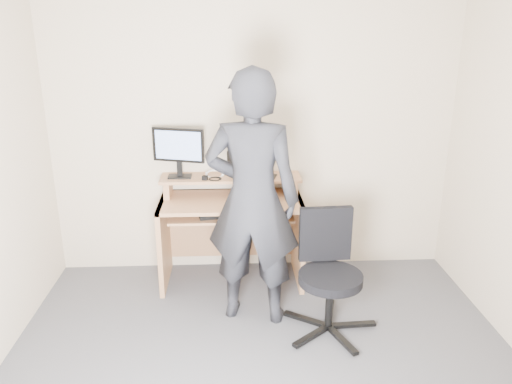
{
  "coord_description": "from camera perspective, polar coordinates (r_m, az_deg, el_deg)",
  "views": [
    {
      "loc": [
        -0.19,
        -2.5,
        2.16
      ],
      "look_at": [
        -0.01,
        1.05,
        0.95
      ],
      "focal_mm": 35.0,
      "sensor_mm": 36.0,
      "label": 1
    }
  ],
  "objects": [
    {
      "name": "back_wall",
      "position": [
        4.35,
        -0.33,
        6.72
      ],
      "size": [
        3.5,
        0.02,
        2.5
      ],
      "primitive_type": "cube",
      "color": "#C0AF99",
      "rests_on": "ground"
    },
    {
      "name": "desk",
      "position": [
        4.34,
        -2.82,
        -3.05
      ],
      "size": [
        1.2,
        0.6,
        0.91
      ],
      "color": "tan",
      "rests_on": "ground"
    },
    {
      "name": "monitor",
      "position": [
        4.23,
        -8.87,
        4.98
      ],
      "size": [
        0.44,
        0.16,
        0.43
      ],
      "rotation": [
        0.0,
        0.0,
        -0.29
      ],
      "color": "black",
      "rests_on": "desk"
    },
    {
      "name": "external_drive",
      "position": [
        4.3,
        -2.64,
        3.25
      ],
      "size": [
        0.1,
        0.14,
        0.2
      ],
      "primitive_type": "cube",
      "rotation": [
        0.0,
        0.0,
        0.28
      ],
      "color": "black",
      "rests_on": "desk"
    },
    {
      "name": "travel_mug",
      "position": [
        4.28,
        -1.05,
        3.17
      ],
      "size": [
        0.11,
        0.11,
        0.19
      ],
      "primitive_type": "cylinder",
      "rotation": [
        0.0,
        0.0,
        -0.32
      ],
      "color": "silver",
      "rests_on": "desk"
    },
    {
      "name": "smartphone",
      "position": [
        4.26,
        1.84,
        1.8
      ],
      "size": [
        0.1,
        0.14,
        0.01
      ],
      "primitive_type": "cube",
      "rotation": [
        0.0,
        0.0,
        -0.26
      ],
      "color": "black",
      "rests_on": "desk"
    },
    {
      "name": "charger",
      "position": [
        4.2,
        -5.86,
        1.61
      ],
      "size": [
        0.05,
        0.05,
        0.03
      ],
      "primitive_type": "cube",
      "rotation": [
        0.0,
        0.0,
        -0.19
      ],
      "color": "black",
      "rests_on": "desk"
    },
    {
      "name": "headphones",
      "position": [
        4.33,
        -4.74,
        2.04
      ],
      "size": [
        0.17,
        0.16,
        0.06
      ],
      "primitive_type": "torus",
      "rotation": [
        0.26,
        0.0,
        0.06
      ],
      "color": "silver",
      "rests_on": "desk"
    },
    {
      "name": "keyboard",
      "position": [
        4.14,
        -3.39,
        -2.4
      ],
      "size": [
        0.48,
        0.25,
        0.03
      ],
      "primitive_type": "cube",
      "rotation": [
        0.0,
        0.0,
        0.17
      ],
      "color": "black",
      "rests_on": "desk"
    },
    {
      "name": "mouse",
      "position": [
        4.1,
        1.17,
        -1.03
      ],
      "size": [
        0.1,
        0.07,
        0.04
      ],
      "primitive_type": "ellipsoid",
      "rotation": [
        0.0,
        0.0,
        0.03
      ],
      "color": "black",
      "rests_on": "desk"
    },
    {
      "name": "office_chair",
      "position": [
        3.68,
        8.28,
        -8.61
      ],
      "size": [
        0.67,
        0.7,
        0.87
      ],
      "rotation": [
        0.0,
        0.0,
        0.05
      ],
      "color": "black",
      "rests_on": "ground"
    },
    {
      "name": "person",
      "position": [
        3.59,
        -0.43,
        -0.91
      ],
      "size": [
        0.77,
        0.59,
        1.9
      ],
      "primitive_type": "imported",
      "rotation": [
        0.0,
        0.0,
        2.93
      ],
      "color": "black",
      "rests_on": "ground"
    }
  ]
}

